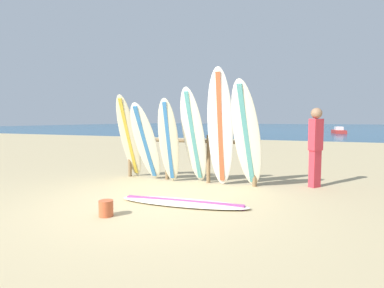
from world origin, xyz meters
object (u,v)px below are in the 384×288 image
at_px(surfboard_leaning_far_left, 129,137).
at_px(surfboard_leaning_center, 194,137).
at_px(surfboard_rack, 187,152).
at_px(surfboard_leaning_right, 247,136).
at_px(surfboard_leaning_left, 146,143).
at_px(sand_bucket, 106,208).
at_px(surfboard_leaning_center_left, 169,141).
at_px(surfboard_leaning_center_right, 220,129).
at_px(small_boat_offshore, 339,131).
at_px(surfboard_lying_on_sand, 183,202).
at_px(beachgoer_standing, 316,144).

bearing_deg(surfboard_leaning_far_left, surfboard_leaning_center, -0.66).
bearing_deg(surfboard_rack, surfboard_leaning_right, -15.10).
bearing_deg(surfboard_rack, surfboard_leaning_left, -152.46).
height_order(surfboard_rack, sand_bucket, surfboard_rack).
xyz_separation_m(surfboard_leaning_right, sand_bucket, (-1.56, -2.57, -1.01)).
bearing_deg(surfboard_rack, surfboard_leaning_center_left, -121.84).
distance_m(surfboard_leaning_far_left, surfboard_leaning_center_left, 1.20).
relative_size(surfboard_leaning_center_left, surfboard_leaning_center_right, 0.76).
xyz_separation_m(surfboard_leaning_far_left, surfboard_leaning_left, (0.59, -0.19, -0.10)).
relative_size(surfboard_leaning_far_left, small_boat_offshore, 0.66).
height_order(surfboard_leaning_center_left, surfboard_lying_on_sand, surfboard_leaning_center_left).
bearing_deg(surfboard_leaning_left, surfboard_leaning_center_right, 2.40).
height_order(surfboard_leaning_right, surfboard_lying_on_sand, surfboard_leaning_right).
bearing_deg(surfboard_lying_on_sand, surfboard_rack, 111.52).
height_order(surfboard_leaning_center, surfboard_leaning_right, surfboard_leaning_right).
xyz_separation_m(surfboard_rack, small_boat_offshore, (4.51, 29.25, -0.45)).
bearing_deg(small_boat_offshore, surfboard_leaning_center_left, -99.15).
bearing_deg(surfboard_rack, small_boat_offshore, 81.23).
xyz_separation_m(surfboard_leaning_far_left, surfboard_lying_on_sand, (2.21, -1.67, -0.99)).
bearing_deg(surfboard_leaning_center, surfboard_leaning_far_left, 179.34).
distance_m(surfboard_leaning_center, surfboard_leaning_right, 1.24).
xyz_separation_m(surfboard_rack, beachgoer_standing, (2.82, 0.43, 0.24)).
distance_m(surfboard_leaning_far_left, surfboard_leaning_center, 1.74).
relative_size(surfboard_leaning_center_left, surfboard_lying_on_sand, 0.83).
height_order(surfboard_rack, surfboard_leaning_center_right, surfboard_leaning_center_right).
relative_size(surfboard_leaning_left, surfboard_leaning_right, 0.82).
bearing_deg(beachgoer_standing, small_boat_offshore, 86.64).
bearing_deg(surfboard_leaning_center_right, surfboard_leaning_center_left, -177.24).
bearing_deg(surfboard_lying_on_sand, small_boat_offshore, 83.14).
bearing_deg(beachgoer_standing, sand_bucket, -130.05).
bearing_deg(surfboard_rack, sand_bucket, -90.93).
height_order(beachgoer_standing, sand_bucket, beachgoer_standing).
relative_size(surfboard_leaning_center_left, beachgoer_standing, 1.13).
bearing_deg(surfboard_leaning_center_left, beachgoer_standing, 15.63).
distance_m(surfboard_leaning_center, small_boat_offshore, 29.85).
height_order(surfboard_leaning_center_left, surfboard_leaning_center_right, surfboard_leaning_center_right).
bearing_deg(surfboard_leaning_left, beachgoer_standing, 13.46).
distance_m(surfboard_leaning_far_left, beachgoer_standing, 4.33).
bearing_deg(surfboard_lying_on_sand, beachgoer_standing, 48.89).
bearing_deg(surfboard_leaning_far_left, small_boat_offshore, 78.58).
xyz_separation_m(surfboard_leaning_center_right, surfboard_lying_on_sand, (-0.17, -1.56, -1.23)).
height_order(surfboard_leaning_far_left, small_boat_offshore, surfboard_leaning_far_left).
xyz_separation_m(surfboard_leaning_center, surfboard_leaning_right, (1.23, -0.13, 0.05)).
distance_m(surfboard_leaning_center_left, surfboard_lying_on_sand, 2.04).
bearing_deg(surfboard_leaning_center_right, surfboard_leaning_far_left, 177.26).
relative_size(surfboard_lying_on_sand, small_boat_offshore, 0.76).
xyz_separation_m(surfboard_leaning_center_right, beachgoer_standing, (1.89, 0.81, -0.32)).
bearing_deg(surfboard_leaning_far_left, sand_bucket, -62.77).
xyz_separation_m(surfboard_leaning_far_left, surfboard_leaning_right, (2.96, -0.15, 0.10)).
distance_m(surfboard_lying_on_sand, sand_bucket, 1.33).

